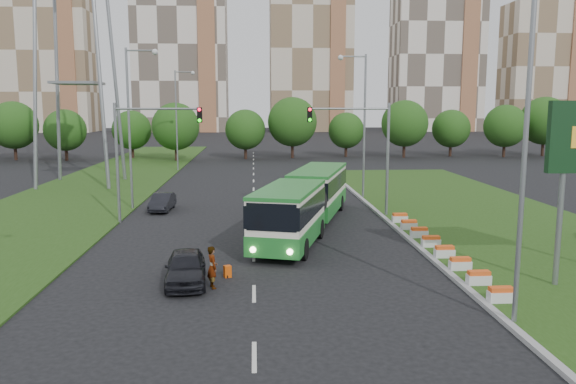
{
  "coord_description": "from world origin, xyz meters",
  "views": [
    {
      "loc": [
        -2.96,
        -28.62,
        7.76
      ],
      "look_at": [
        -0.89,
        5.07,
        2.6
      ],
      "focal_mm": 35.0,
      "sensor_mm": 36.0,
      "label": 1
    }
  ],
  "objects": [
    {
      "name": "grass_median",
      "position": [
        13.0,
        8.0,
        0.07
      ],
      "size": [
        14.0,
        60.0,
        0.15
      ],
      "primitive_type": "cube",
      "color": "#254714",
      "rests_on": "ground"
    },
    {
      "name": "median_kerb",
      "position": [
        6.05,
        8.0,
        0.09
      ],
      "size": [
        0.3,
        60.0,
        0.18
      ],
      "primitive_type": "cube",
      "color": "#9A9A9A",
      "rests_on": "ground"
    },
    {
      "name": "ground",
      "position": [
        0.0,
        0.0,
        0.0
      ],
      "size": [
        360.0,
        360.0,
        0.0
      ],
      "primitive_type": "plane",
      "color": "black",
      "rests_on": "ground"
    },
    {
      "name": "lane_markings",
      "position": [
        -3.0,
        20.0,
        0.0
      ],
      "size": [
        0.2,
        100.0,
        0.01
      ],
      "primitive_type": null,
      "color": "silver",
      "rests_on": "ground"
    },
    {
      "name": "left_verge",
      "position": [
        -18.0,
        25.0,
        0.05
      ],
      "size": [
        12.0,
        110.0,
        0.1
      ],
      "primitive_type": "cube",
      "color": "#254714",
      "rests_on": "ground"
    },
    {
      "name": "shopping_trolley",
      "position": [
        -4.21,
        -3.65,
        0.27
      ],
      "size": [
        0.32,
        0.34,
        0.55
      ],
      "rotation": [
        0.0,
        0.0,
        0.37
      ],
      "color": "#E5510C",
      "rests_on": "ground"
    },
    {
      "name": "car_left_far",
      "position": [
        -9.85,
        13.4,
        0.65
      ],
      "size": [
        1.58,
        4.01,
        1.3
      ],
      "primitive_type": "imported",
      "rotation": [
        0.0,
        0.0,
        -0.05
      ],
      "color": "black",
      "rests_on": "ground"
    },
    {
      "name": "flower_planters",
      "position": [
        6.7,
        -0.3,
        0.45
      ],
      "size": [
        1.1,
        15.9,
        0.6
      ],
      "primitive_type": null,
      "color": "silver",
      "rests_on": "grass_median"
    },
    {
      "name": "apartment_tower_east",
      "position": [
        55.0,
        150.0,
        23.5
      ],
      "size": [
        27.0,
        15.0,
        47.0
      ],
      "primitive_type": "cube",
      "color": "silver",
      "rests_on": "ground"
    },
    {
      "name": "articulated_bus",
      "position": [
        0.16,
        6.52,
        1.82
      ],
      "size": [
        2.81,
        18.02,
        2.97
      ],
      "rotation": [
        0.0,
        0.0,
        -0.29
      ],
      "color": "white",
      "rests_on": "ground"
    },
    {
      "name": "midrise_east",
      "position": [
        90.0,
        150.0,
        20.0
      ],
      "size": [
        24.0,
        14.0,
        40.0
      ],
      "primitive_type": "cube",
      "color": "beige",
      "rests_on": "ground"
    },
    {
      "name": "apartment_tower_west",
      "position": [
        -65.0,
        150.0,
        24.0
      ],
      "size": [
        26.0,
        15.0,
        48.0
      ],
      "primitive_type": "cube",
      "color": "beige",
      "rests_on": "ground"
    },
    {
      "name": "apartment_tower_ceast",
      "position": [
        15.0,
        150.0,
        25.0
      ],
      "size": [
        25.0,
        15.0,
        50.0
      ],
      "primitive_type": "cube",
      "color": "beige",
      "rests_on": "ground"
    },
    {
      "name": "car_left_near",
      "position": [
        -6.0,
        -4.44,
        0.74
      ],
      "size": [
        2.11,
        4.46,
        1.47
      ],
      "primitive_type": "imported",
      "rotation": [
        0.0,
        0.0,
        0.09
      ],
      "color": "black",
      "rests_on": "ground"
    },
    {
      "name": "traffic_mast_median",
      "position": [
        4.78,
        10.0,
        5.35
      ],
      "size": [
        5.76,
        0.32,
        8.0
      ],
      "color": "gray",
      "rests_on": "ground"
    },
    {
      "name": "tree_line",
      "position": [
        10.0,
        55.0,
        4.5
      ],
      "size": [
        120.0,
        8.0,
        9.0
      ],
      "primitive_type": null,
      "color": "#1E4E14",
      "rests_on": "ground"
    },
    {
      "name": "pedestrian",
      "position": [
        -4.78,
        -5.14,
        0.92
      ],
      "size": [
        0.64,
        0.78,
        1.85
      ],
      "primitive_type": "imported",
      "rotation": [
        0.0,
        0.0,
        1.91
      ],
      "color": "gray",
      "rests_on": "ground"
    },
    {
      "name": "street_lamps",
      "position": [
        -3.0,
        10.0,
        6.0
      ],
      "size": [
        36.0,
        60.0,
        12.0
      ],
      "primitive_type": null,
      "color": "gray",
      "rests_on": "ground"
    },
    {
      "name": "traffic_mast_left",
      "position": [
        -10.38,
        9.0,
        5.35
      ],
      "size": [
        5.76,
        0.32,
        8.0
      ],
      "color": "gray",
      "rests_on": "ground"
    },
    {
      "name": "apartment_tower_cwest",
      "position": [
        -25.0,
        150.0,
        26.0
      ],
      "size": [
        28.0,
        15.0,
        52.0
      ],
      "primitive_type": "cube",
      "color": "silver",
      "rests_on": "ground"
    }
  ]
}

